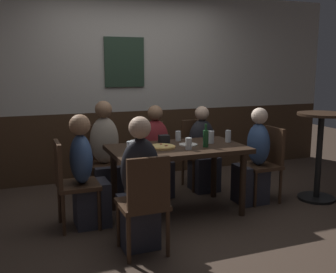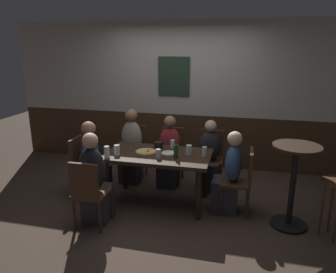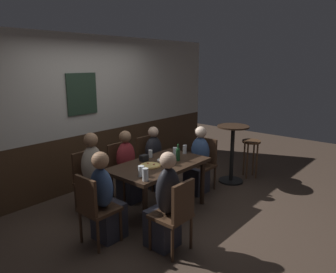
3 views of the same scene
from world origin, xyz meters
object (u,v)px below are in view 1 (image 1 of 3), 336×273
condiment_caddy (164,139)px  plate_white_large (188,145)px  chair_right_far (198,149)px  side_bar_table (319,149)px  beer_glass_half (134,148)px  person_right_far (203,155)px  pizza (162,147)px  pint_glass_amber (178,136)px  chair_left_near (145,200)px  chair_head_east (266,160)px  pint_glass_pale (189,144)px  person_left_far (106,159)px  person_head_west (87,179)px  chair_mid_far (152,153)px  chair_head_west (70,180)px  person_left_near (139,194)px  tumbler_water (131,150)px  person_head_east (254,163)px  person_mid_far (157,158)px  beer_bottle_green (206,138)px  highball_clear (228,137)px  pint_glass_stout (211,138)px  dining_table (177,155)px  chair_left_far (103,157)px

condiment_caddy → plate_white_large: bearing=-46.0°
chair_right_far → side_bar_table: 1.51m
beer_glass_half → condiment_caddy: 0.63m
person_right_far → pizza: 1.08m
pint_glass_amber → chair_left_near: bearing=-124.4°
beer_glass_half → side_bar_table: size_ratio=0.13×
chair_head_east → condiment_caddy: bearing=168.3°
pint_glass_pale → person_right_far: bearing=55.1°
person_left_far → pint_glass_amber: size_ratio=10.47×
person_right_far → pizza: bearing=-141.2°
person_head_west → pizza: (0.80, 0.01, 0.27)m
chair_mid_far → side_bar_table: 2.02m
chair_head_west → person_left_near: person_left_near is taller
chair_left_near → pint_glass_amber: 1.40m
person_left_far → beer_glass_half: 0.89m
tumbler_water → person_right_far: bearing=38.3°
person_right_far → person_left_far: size_ratio=0.91×
beer_glass_half → chair_right_far: bearing=40.6°
pizza → chair_head_west: bearing=-179.5°
person_head_west → pint_glass_amber: (1.11, 0.30, 0.31)m
person_head_east → pint_glass_amber: 0.95m
person_left_near → beer_glass_half: 0.59m
beer_glass_half → pint_glass_amber: bearing=35.6°
pizza → person_left_far: bearing=125.2°
person_head_west → pizza: 0.85m
chair_head_west → person_mid_far: size_ratio=0.79×
chair_head_east → chair_head_west: same height
beer_glass_half → plate_white_large: bearing=17.3°
chair_head_east → chair_left_near: bearing=-155.1°
beer_bottle_green → person_left_near: bearing=-149.3°
person_left_near → pint_glass_pale: size_ratio=9.62×
person_right_far → beer_glass_half: person_right_far is taller
beer_glass_half → side_bar_table: bearing=-0.7°
chair_mid_far → highball_clear: size_ratio=6.53×
person_right_far → beer_bottle_green: size_ratio=4.36×
pint_glass_stout → side_bar_table: bearing=-10.6°
chair_head_west → person_head_west: person_head_west is taller
pint_glass_stout → dining_table: bearing=-173.6°
person_head_east → person_mid_far: size_ratio=1.00×
person_head_east → pizza: size_ratio=3.84×
person_left_near → tumbler_water: bearing=85.3°
person_mid_far → pint_glass_pale: bearing=-86.3°
tumbler_water → plate_white_large: tumbler_water is taller
chair_left_far → beer_glass_half: 1.05m
dining_table → tumbler_water: (-0.61, -0.32, 0.17)m
chair_right_far → person_left_near: bearing=-130.5°
beer_glass_half → side_bar_table: (2.27, -0.03, -0.18)m
chair_right_far → side_bar_table: side_bar_table is taller
pizza → person_head_east: bearing=-0.5°
dining_table → person_left_far: size_ratio=1.21×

